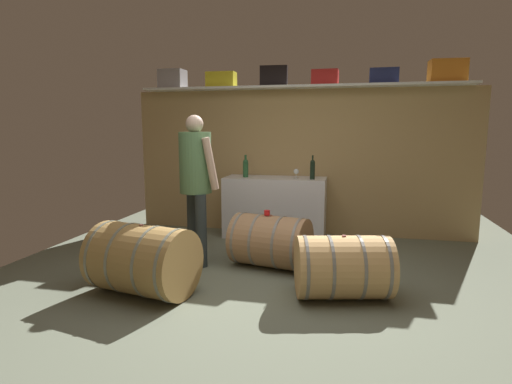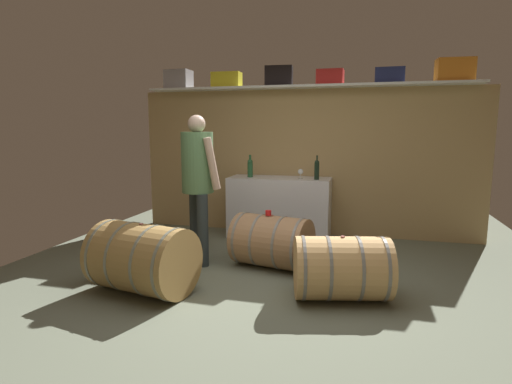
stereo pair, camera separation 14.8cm
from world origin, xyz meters
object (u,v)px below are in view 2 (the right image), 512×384
Objects in this scene: wine_barrel_near at (272,241)px; wine_barrel_flank at (143,258)px; toolcase_grey at (179,80)px; tasting_cup at (268,213)px; toolcase_navy at (390,76)px; wine_bottle_green at (250,167)px; wine_barrel_far at (342,268)px; toolcase_yellow at (227,80)px; wine_bottle_dark at (317,169)px; winemaker_pouring at (198,173)px; wine_glass at (301,172)px; toolcase_orange at (455,70)px; toolcase_red at (330,77)px; toolcase_black at (279,76)px; work_cabinet at (279,207)px.

wine_barrel_near is 1.43m from wine_barrel_flank.
toolcase_grey reaches higher than tasting_cup.
wine_bottle_green is (-1.83, -0.23, -1.22)m from toolcase_navy.
wine_barrel_near is at bearing -128.15° from toolcase_navy.
toolcase_yellow is at bearing 116.54° from wine_barrel_far.
wine_bottle_dark is 5.08× the size of tasting_cup.
winemaker_pouring is at bearing -84.29° from toolcase_yellow.
wine_barrel_flank is at bearing -121.76° from wine_bottle_dark.
wine_glass is 0.08× the size of winemaker_pouring.
toolcase_orange is at bearing 78.74° from winemaker_pouring.
wine_bottle_dark reaches higher than wine_glass.
toolcase_red is 3.44m from wine_barrel_flank.
toolcase_yellow is 0.44× the size of wine_barrel_near.
toolcase_grey is 1.11× the size of wine_bottle_dark.
wine_barrel_near is at bearing 53.93° from winemaker_pouring.
winemaker_pouring is (-1.64, 0.65, 0.74)m from wine_barrel_far.
wine_glass reaches higher than wine_barrel_far.
wine_barrel_far is at bearing -122.50° from toolcase_orange.
toolcase_grey is 2.99m from toolcase_navy.
toolcase_orange is at bearing -0.49° from toolcase_yellow.
toolcase_black is 1.83m from work_cabinet.
wine_barrel_near is at bearing -147.12° from toolcase_orange.
wine_barrel_far is 1.84m from wine_barrel_flank.
wine_bottle_dark is 2.67m from wine_barrel_flank.
winemaker_pouring is (-1.19, -1.24, 0.04)m from wine_bottle_dark.
toolcase_yellow is 0.40× the size of wine_barrel_flank.
toolcase_yellow reaches higher than wine_barrel_flank.
toolcase_yellow is 1.72m from wine_glass.
wine_bottle_green is (-2.60, -0.23, -1.27)m from toolcase_orange.
winemaker_pouring is (0.17, 0.96, 0.70)m from wine_barrel_flank.
wine_glass is (1.87, -0.22, -1.31)m from toolcase_grey.
toolcase_red is at bearing 12.15° from wine_bottle_green.
toolcase_yellow is 1.47m from toolcase_red.
wine_barrel_near is (0.18, -1.29, -0.13)m from work_cabinet.
winemaker_pouring is at bearing -141.93° from toolcase_navy.
toolcase_grey is 2.78m from tasting_cup.
toolcase_red reaches higher than winemaker_pouring.
toolcase_grey reaches higher than toolcase_yellow.
toolcase_orange is 0.47× the size of wine_barrel_near.
winemaker_pouring is at bearing -57.77° from toolcase_grey.
toolcase_red is at bearing 15.74° from work_cabinet.
toolcase_black is 3.23m from wine_barrel_flank.
toolcase_orange is 3.16m from wine_barrel_far.
wine_bottle_dark is at bearing 90.22° from wine_barrel_far.
toolcase_navy reaches higher than wine_barrel_near.
toolcase_orange is 0.31× the size of work_cabinet.
wine_barrel_far is (1.80, -2.17, -1.93)m from toolcase_yellow.
toolcase_orange is 2.11m from wine_bottle_dark.
toolcase_navy is 5.77× the size of tasting_cup.
wine_bottle_green is 1.41m from tasting_cup.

